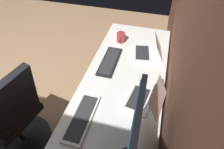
# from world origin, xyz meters

# --- Properties ---
(floor_plane) EXTENTS (5.21, 5.21, 0.00)m
(floor_plane) POSITION_xyz_m (0.00, 0.00, 0.00)
(floor_plane) COLOR #9E7A56
(wall_back) EXTENTS (4.94, 0.10, 2.60)m
(wall_back) POSITION_xyz_m (0.00, 2.07, 1.30)
(wall_back) COLOR brown
(wall_back) RESTS_ON ground
(desk) EXTENTS (2.19, 0.68, 0.73)m
(desk) POSITION_xyz_m (0.39, 1.66, 0.67)
(desk) COLOR white
(desk) RESTS_ON ground
(drawer_pedestal) EXTENTS (0.40, 0.51, 0.69)m
(drawer_pedestal) POSITION_xyz_m (0.12, 1.69, 0.35)
(drawer_pedestal) COLOR white
(drawer_pedestal) RESTS_ON ground
(monitor_primary) EXTENTS (0.56, 0.20, 0.47)m
(monitor_primary) POSITION_xyz_m (0.87, 1.85, 1.00)
(monitor_primary) COLOR black
(monitor_primary) RESTS_ON desk
(laptop_leftmost) EXTENTS (0.33, 0.33, 0.19)m
(laptop_leftmost) POSITION_xyz_m (-0.20, 1.81, 0.78)
(laptop_leftmost) COLOR white
(laptop_leftmost) RESTS_ON desk
(laptop_left) EXTENTS (0.33, 0.32, 0.18)m
(laptop_left) POSITION_xyz_m (0.39, 1.87, 0.77)
(laptop_left) COLOR white
(laptop_left) RESTS_ON desk
(keyboard_main) EXTENTS (0.42, 0.14, 0.02)m
(keyboard_main) POSITION_xyz_m (0.65, 1.47, 0.74)
(keyboard_main) COLOR silver
(keyboard_main) RESTS_ON desk
(keyboard_spare) EXTENTS (0.42, 0.14, 0.02)m
(keyboard_spare) POSITION_xyz_m (0.01, 1.49, 0.74)
(keyboard_spare) COLOR black
(keyboard_spare) RESTS_ON desk
(mouse_spare) EXTENTS (0.06, 0.10, 0.03)m
(mouse_spare) POSITION_xyz_m (-0.52, 1.43, 0.75)
(mouse_spare) COLOR silver
(mouse_spare) RESTS_ON desk
(coffee_mug) EXTENTS (0.13, 0.09, 0.10)m
(coffee_mug) POSITION_xyz_m (-0.35, 1.51, 0.78)
(coffee_mug) COLOR #A53338
(coffee_mug) RESTS_ON desk
(office_chair) EXTENTS (0.56, 0.59, 0.97)m
(office_chair) POSITION_xyz_m (0.65, 0.80, 0.46)
(office_chair) COLOR black
(office_chair) RESTS_ON ground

